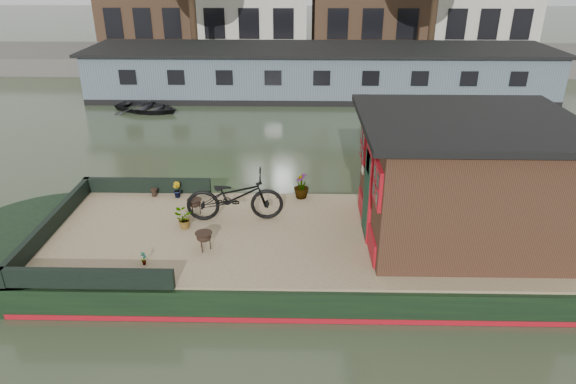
{
  "coord_description": "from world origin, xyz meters",
  "views": [
    {
      "loc": [
        -0.94,
        -9.06,
        5.75
      ],
      "look_at": [
        -1.14,
        0.5,
        1.34
      ],
      "focal_mm": 32.0,
      "sensor_mm": 36.0,
      "label": 1
    }
  ],
  "objects_px": {
    "brazier_front": "(204,241)",
    "bicycle": "(235,196)",
    "cabin": "(462,179)",
    "brazier_rear": "(195,207)",
    "dinghy": "(147,104)"
  },
  "relations": [
    {
      "from": "brazier_rear",
      "to": "dinghy",
      "type": "bearing_deg",
      "value": 110.76
    },
    {
      "from": "cabin",
      "to": "brazier_front",
      "type": "height_order",
      "value": "cabin"
    },
    {
      "from": "cabin",
      "to": "dinghy",
      "type": "bearing_deg",
      "value": 129.75
    },
    {
      "from": "bicycle",
      "to": "cabin",
      "type": "bearing_deg",
      "value": -101.96
    },
    {
      "from": "cabin",
      "to": "brazier_front",
      "type": "distance_m",
      "value": 5.05
    },
    {
      "from": "brazier_front",
      "to": "brazier_rear",
      "type": "height_order",
      "value": "brazier_front"
    },
    {
      "from": "bicycle",
      "to": "dinghy",
      "type": "height_order",
      "value": "bicycle"
    },
    {
      "from": "dinghy",
      "to": "brazier_rear",
      "type": "bearing_deg",
      "value": -139.59
    },
    {
      "from": "bicycle",
      "to": "brazier_rear",
      "type": "relative_size",
      "value": 5.56
    },
    {
      "from": "bicycle",
      "to": "brazier_front",
      "type": "height_order",
      "value": "bicycle"
    },
    {
      "from": "cabin",
      "to": "brazier_front",
      "type": "bearing_deg",
      "value": -172.25
    },
    {
      "from": "cabin",
      "to": "brazier_front",
      "type": "relative_size",
      "value": 10.75
    },
    {
      "from": "brazier_front",
      "to": "brazier_rear",
      "type": "bearing_deg",
      "value": 107.16
    },
    {
      "from": "brazier_front",
      "to": "brazier_rear",
      "type": "relative_size",
      "value": 1.02
    },
    {
      "from": "brazier_front",
      "to": "bicycle",
      "type": "bearing_deg",
      "value": 70.39
    }
  ]
}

